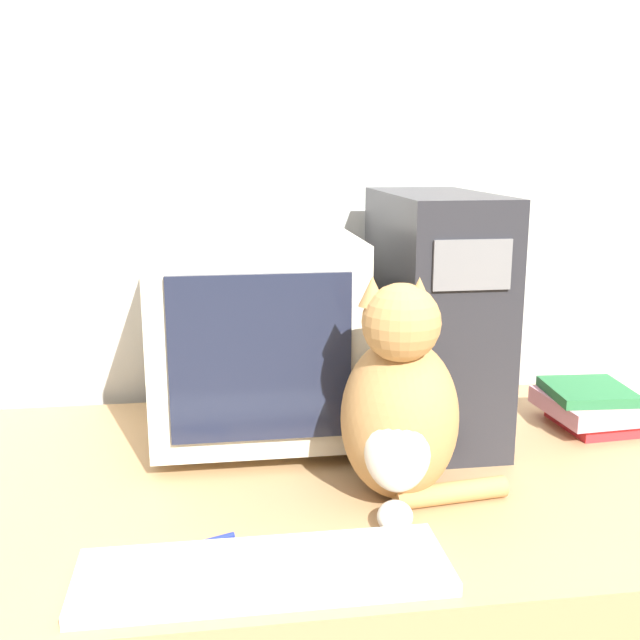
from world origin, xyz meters
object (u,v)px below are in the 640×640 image
(crt_monitor, at_px, (254,334))
(pen, at_px, (185,548))
(computer_tower, at_px, (433,314))
(keyboard, at_px, (264,571))
(cat, at_px, (400,408))
(book_stack, at_px, (590,406))

(crt_monitor, distance_m, pen, 0.47)
(crt_monitor, bearing_deg, computer_tower, -1.59)
(crt_monitor, relative_size, pen, 2.76)
(keyboard, height_order, cat, cat)
(crt_monitor, height_order, book_stack, crt_monitor)
(crt_monitor, height_order, cat, crt_monitor)
(computer_tower, relative_size, cat, 1.28)
(computer_tower, relative_size, pen, 3.29)
(book_stack, bearing_deg, keyboard, -146.63)
(pen, bearing_deg, book_stack, 25.01)
(cat, relative_size, pen, 2.57)
(cat, relative_size, book_stack, 1.79)
(crt_monitor, relative_size, computer_tower, 0.84)
(book_stack, xyz_separation_m, pen, (-0.77, -0.36, -0.04))
(pen, bearing_deg, cat, 19.28)
(keyboard, bearing_deg, book_stack, 33.37)
(computer_tower, bearing_deg, cat, -115.15)
(book_stack, bearing_deg, crt_monitor, 175.56)
(pen, bearing_deg, keyboard, -38.54)
(crt_monitor, xyz_separation_m, book_stack, (0.65, -0.05, -0.16))
(computer_tower, height_order, keyboard, computer_tower)
(keyboard, height_order, pen, keyboard)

